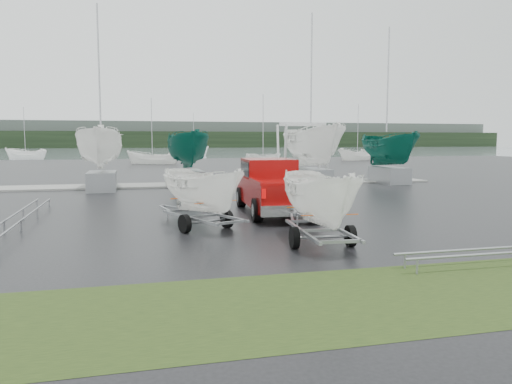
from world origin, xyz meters
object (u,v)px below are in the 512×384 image
trailer_hitched (322,152)px  pickup_truck (272,185)px  trailer_parked (203,153)px  boat_hoist (303,144)px

trailer_hitched → pickup_truck: bearing=90.0°
trailer_parked → boat_hoist: (9.18, 16.10, 0.13)m
pickup_truck → trailer_hitched: size_ratio=1.37×
trailer_hitched → boat_hoist: (6.38, 19.47, 0.03)m
trailer_parked → boat_hoist: size_ratio=1.13×
boat_hoist → pickup_truck: bearing=-114.7°
trailer_hitched → trailer_parked: trailer_hitched is taller
boat_hoist → trailer_parked: bearing=-119.7°
pickup_truck → trailer_parked: (-3.33, -3.37, 1.41)m
pickup_truck → trailer_parked: bearing=-130.1°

